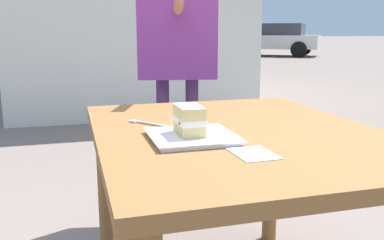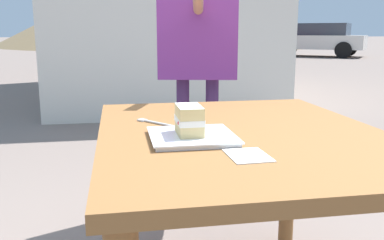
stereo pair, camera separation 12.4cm
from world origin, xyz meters
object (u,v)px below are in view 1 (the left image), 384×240
Objects in this scene: paper_napkin at (254,154)px; parked_car_far at (273,39)px; diner_person at (177,32)px; dessert_fork at (147,123)px; cake_slice at (189,120)px; parked_car_near at (121,39)px; patio_table at (236,160)px; dessert_plate at (192,137)px.

parked_car_far reaches higher than paper_napkin.
dessert_fork is at bearing 159.05° from diner_person.
cake_slice is 11.44m from parked_car_near.
parked_car_far is at bearing -26.92° from patio_table.
dessert_plate reaches higher than patio_table.
cake_slice is at bearing 81.97° from dessert_plate.
dessert_fork is 0.48m from paper_napkin.
paper_napkin is (-0.44, -0.21, -0.00)m from dessert_fork.
parked_car_near is (10.32, -0.89, -0.23)m from diner_person.
patio_table is at bearing 177.62° from diner_person.
cake_slice is 0.03× the size of parked_car_far.
parked_car_near is at bearing -6.16° from dessert_fork.
cake_slice is at bearing 115.16° from patio_table.
dessert_fork is (0.24, 0.09, -0.05)m from cake_slice.
parked_car_far is (14.43, -7.78, -0.30)m from diner_person.
diner_person is (0.81, -0.31, 0.31)m from dessert_fork.
paper_napkin is (-0.19, -0.11, -0.01)m from dessert_plate.
paper_napkin is at bearing 175.16° from diner_person.
cake_slice is (-0.09, 0.19, 0.16)m from patio_table.
dessert_fork is at bearing 25.11° from paper_napkin.
parked_car_near is at bearing -4.71° from patio_table.
patio_table is 0.27× the size of parked_car_near.
parked_car_near is 1.03× the size of parked_car_far.
diner_person is at bearing -4.84° from paper_napkin.
cake_slice is at bearing 31.64° from paper_napkin.
paper_napkin is (-0.28, 0.07, 0.11)m from patio_table.
patio_table is 17.27m from parked_car_far.
cake_slice is 0.26m from dessert_fork.
parked_car_near reaches higher than patio_table.
cake_slice is 0.03× the size of parked_car_near.
parked_car_far is at bearing -27.31° from dessert_plate.
parked_car_far reaches higher than cake_slice.
parked_car_far is at bearing -27.95° from dessert_fork.
diner_person is 0.36× the size of parked_car_far.
diner_person is 10.36m from parked_car_near.
dessert_plate reaches higher than dessert_fork.
diner_person is at bearing -2.38° from patio_table.
diner_person reaches higher than parked_car_near.
parked_car_near is at bearing -4.93° from diner_person.
dessert_plate is at bearing 30.01° from paper_napkin.
parked_car_near reaches higher than dessert_fork.
paper_napkin is (-0.20, -0.12, -0.06)m from cake_slice.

